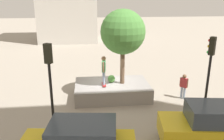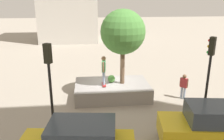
{
  "view_description": "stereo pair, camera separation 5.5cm",
  "coord_description": "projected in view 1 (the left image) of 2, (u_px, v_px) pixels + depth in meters",
  "views": [
    {
      "loc": [
        1.49,
        13.85,
        6.17
      ],
      "look_at": [
        -0.05,
        0.03,
        1.79
      ],
      "focal_mm": 37.45,
      "sensor_mm": 36.0,
      "label": 1
    },
    {
      "loc": [
        1.43,
        13.86,
        6.17
      ],
      "look_at": [
        -0.05,
        0.03,
        1.79
      ],
      "focal_mm": 37.45,
      "sensor_mm": 36.0,
      "label": 2
    }
  ],
  "objects": [
    {
      "name": "traffic_light_corner",
      "position": [
        50.0,
        75.0,
        10.01
      ],
      "size": [
        0.36,
        0.37,
        4.33
      ],
      "color": "black",
      "rests_on": "ground"
    },
    {
      "name": "planter_ledge",
      "position": [
        112.0,
        90.0,
        14.98
      ],
      "size": [
        4.65,
        2.99,
        0.89
      ],
      "primitive_type": "cube",
      "color": "gray",
      "rests_on": "ground"
    },
    {
      "name": "skateboard",
      "position": [
        104.0,
        84.0,
        14.53
      ],
      "size": [
        0.23,
        0.8,
        0.07
      ],
      "color": "#A51E1E",
      "rests_on": "planter_ledge"
    },
    {
      "name": "skateboarder",
      "position": [
        104.0,
        68.0,
        14.21
      ],
      "size": [
        0.28,
        0.6,
        1.79
      ],
      "color": "#8C9EB7",
      "rests_on": "skateboard"
    },
    {
      "name": "ground_plane",
      "position": [
        111.0,
        96.0,
        15.14
      ],
      "size": [
        120.0,
        120.0,
        0.0
      ],
      "primitive_type": "plane",
      "color": "#9E9384"
    },
    {
      "name": "plaza_tree",
      "position": [
        123.0,
        32.0,
        13.94
      ],
      "size": [
        2.71,
        2.71,
        4.62
      ],
      "color": "brown",
      "rests_on": "planter_ledge"
    },
    {
      "name": "sedan_parked",
      "position": [
        211.0,
        126.0,
        9.83
      ],
      "size": [
        4.33,
        2.41,
        1.92
      ],
      "color": "gold",
      "rests_on": "ground"
    },
    {
      "name": "traffic_light_median",
      "position": [
        209.0,
        66.0,
        11.06
      ],
      "size": [
        0.37,
        0.37,
        4.42
      ],
      "color": "black",
      "rests_on": "ground"
    },
    {
      "name": "bystander_watching",
      "position": [
        184.0,
        85.0,
        14.54
      ],
      "size": [
        0.43,
        0.43,
        1.6
      ],
      "color": "#8C9EB7",
      "rests_on": "ground"
    },
    {
      "name": "boxwood_shrub",
      "position": [
        111.0,
        79.0,
        15.0
      ],
      "size": [
        0.47,
        0.47,
        0.47
      ],
      "primitive_type": "sphere",
      "color": "#4C8C3D",
      "rests_on": "planter_ledge"
    }
  ]
}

